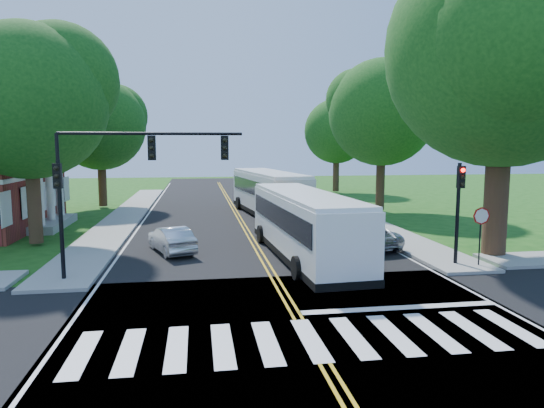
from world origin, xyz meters
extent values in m
plane|color=#174912|center=(0.00, 0.00, 0.00)|extent=(140.00, 140.00, 0.00)
cube|color=black|center=(0.00, 18.00, 0.01)|extent=(14.00, 96.00, 0.01)
cube|color=black|center=(0.00, 0.00, 0.01)|extent=(60.00, 12.00, 0.01)
cube|color=gold|center=(0.00, 22.00, 0.01)|extent=(0.36, 70.00, 0.01)
cube|color=silver|center=(-6.80, 22.00, 0.01)|extent=(0.12, 70.00, 0.01)
cube|color=silver|center=(6.80, 22.00, 0.01)|extent=(0.12, 70.00, 0.01)
cube|color=silver|center=(0.00, -0.50, 0.02)|extent=(12.60, 3.00, 0.01)
cube|color=silver|center=(3.50, 1.60, 0.02)|extent=(6.60, 0.40, 0.01)
cube|color=gray|center=(-8.30, 25.00, 0.07)|extent=(2.60, 40.00, 0.15)
cube|color=gray|center=(8.30, 25.00, 0.07)|extent=(2.60, 40.00, 0.15)
cylinder|color=#352615|center=(11.00, 8.00, 3.15)|extent=(1.10, 1.10, 6.00)
sphere|color=#2B681E|center=(11.00, 8.00, 9.66)|extent=(10.80, 10.80, 10.80)
cylinder|color=#352615|center=(-11.50, 14.00, 2.55)|extent=(0.70, 0.70, 4.80)
sphere|color=#2B681E|center=(-11.50, 14.00, 7.55)|extent=(8.00, 8.00, 8.00)
cylinder|color=#352615|center=(-11.00, 30.00, 2.35)|extent=(0.70, 0.70, 4.40)
sphere|color=#2B681E|center=(-11.00, 30.00, 7.02)|extent=(7.60, 7.60, 7.60)
cylinder|color=#352615|center=(11.50, 24.00, 2.65)|extent=(0.70, 0.70, 5.00)
sphere|color=#2B681E|center=(11.50, 24.00, 7.88)|extent=(8.40, 8.40, 8.40)
cylinder|color=#352615|center=(12.50, 40.00, 2.35)|extent=(0.70, 0.70, 4.40)
sphere|color=#2B681E|center=(12.50, 40.00, 6.89)|extent=(7.20, 7.20, 7.20)
cube|color=silver|center=(-12.40, 20.00, 4.40)|extent=(1.40, 6.00, 0.45)
cube|color=gray|center=(-12.40, 20.00, 0.25)|extent=(1.80, 6.00, 0.50)
cylinder|color=silver|center=(-12.40, 17.80, 2.10)|extent=(0.50, 0.50, 4.20)
cylinder|color=silver|center=(-12.40, 20.00, 2.10)|extent=(0.50, 0.50, 4.20)
cylinder|color=silver|center=(-12.40, 22.20, 2.10)|extent=(0.50, 0.50, 4.20)
cylinder|color=black|center=(-8.20, 6.50, 2.45)|extent=(0.16, 0.16, 4.60)
cube|color=black|center=(-8.20, 6.35, 4.15)|extent=(0.30, 0.22, 0.95)
sphere|color=black|center=(-8.20, 6.21, 4.45)|extent=(0.18, 0.18, 0.18)
cylinder|color=black|center=(-4.70, 6.50, 5.75)|extent=(7.00, 0.12, 0.12)
cube|color=black|center=(-4.70, 6.35, 5.20)|extent=(0.30, 0.22, 0.95)
cube|color=black|center=(-1.90, 6.35, 5.20)|extent=(0.30, 0.22, 0.95)
cylinder|color=black|center=(8.20, 6.50, 2.35)|extent=(0.16, 0.16, 4.40)
cube|color=black|center=(8.20, 6.35, 3.95)|extent=(0.30, 0.22, 0.95)
sphere|color=#FF0A05|center=(8.20, 6.21, 4.25)|extent=(0.18, 0.18, 0.18)
cylinder|color=black|center=(9.00, 6.00, 1.25)|extent=(0.06, 0.06, 2.20)
cylinder|color=#A50A07|center=(9.00, 5.97, 2.30)|extent=(0.76, 0.04, 0.76)
cube|color=silver|center=(1.94, 9.05, 1.57)|extent=(3.26, 11.97, 2.76)
cube|color=black|center=(1.94, 9.05, 2.07)|extent=(3.28, 11.15, 0.95)
cube|color=black|center=(1.58, 15.01, 1.92)|extent=(2.46, 0.25, 1.61)
cube|color=orange|center=(1.58, 15.01, 2.82)|extent=(1.71, 0.20, 0.32)
cube|color=black|center=(1.94, 9.05, 0.34)|extent=(3.32, 12.07, 0.30)
cube|color=silver|center=(1.94, 9.05, 3.00)|extent=(3.19, 11.61, 0.22)
cylinder|color=black|center=(3.00, 13.04, 0.49)|extent=(0.38, 0.98, 0.96)
cylinder|color=black|center=(0.40, 12.88, 0.49)|extent=(0.38, 0.98, 0.96)
cylinder|color=black|center=(3.46, 5.52, 0.49)|extent=(0.38, 0.98, 0.96)
cylinder|color=black|center=(0.85, 5.37, 0.49)|extent=(0.38, 0.98, 0.96)
cube|color=silver|center=(2.32, 23.16, 1.68)|extent=(4.34, 12.96, 2.96)
cube|color=black|center=(2.32, 23.16, 2.22)|extent=(4.30, 12.08, 1.02)
cube|color=black|center=(1.51, 29.51, 2.06)|extent=(2.63, 0.43, 1.72)
cube|color=orange|center=(1.51, 29.51, 3.03)|extent=(1.83, 0.33, 0.34)
cube|color=black|center=(2.32, 23.16, 0.37)|extent=(4.40, 13.06, 0.32)
cube|color=silver|center=(2.32, 23.16, 3.22)|extent=(4.24, 12.57, 0.24)
cylinder|color=black|center=(3.18, 27.50, 0.53)|extent=(0.47, 1.07, 1.03)
cylinder|color=black|center=(0.40, 27.14, 0.53)|extent=(0.47, 1.07, 1.03)
cylinder|color=black|center=(4.20, 19.49, 0.53)|extent=(0.47, 1.07, 1.03)
cylinder|color=black|center=(1.42, 19.13, 0.53)|extent=(0.47, 1.07, 1.03)
imported|color=silver|center=(-4.31, 11.15, 0.66)|extent=(2.62, 4.19, 1.30)
imported|color=#AAADB2|center=(5.47, 10.91, 0.65)|extent=(3.30, 4.99, 1.27)
imported|color=black|center=(4.90, 16.91, 0.69)|extent=(2.00, 4.72, 1.36)
camera|label=1|loc=(-2.98, -12.91, 5.29)|focal=32.00mm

